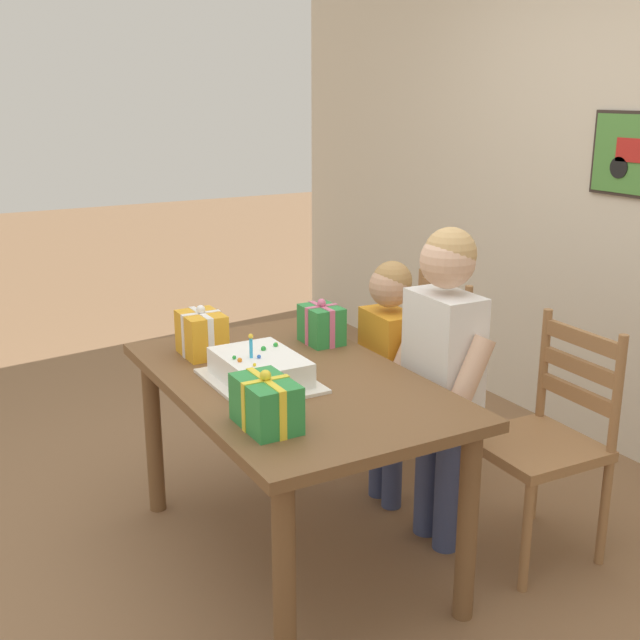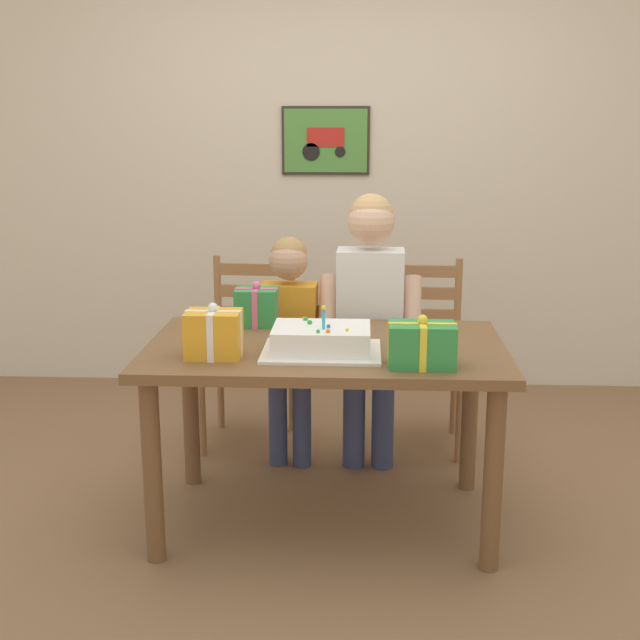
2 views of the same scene
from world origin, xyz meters
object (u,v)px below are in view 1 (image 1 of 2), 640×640
at_px(gift_box_beside_cake, 266,403).
at_px(chair_right, 544,440).
at_px(dining_table, 291,404).
at_px(child_younger, 388,360).
at_px(chair_left, 415,374).
at_px(birthday_cake, 260,370).
at_px(gift_box_red_large, 202,334).
at_px(child_older, 443,358).
at_px(gift_box_corner_small, 322,325).

height_order(gift_box_beside_cake, chair_right, gift_box_beside_cake).
xyz_separation_m(dining_table, chair_right, (0.42, 0.87, -0.17)).
bearing_deg(dining_table, child_younger, 108.97).
height_order(dining_table, chair_left, chair_left).
bearing_deg(birthday_cake, chair_left, 112.51).
relative_size(gift_box_red_large, gift_box_beside_cake, 0.86).
bearing_deg(child_older, dining_table, -107.44).
xyz_separation_m(dining_table, gift_box_corner_small, (-0.30, 0.30, 0.18)).
distance_m(gift_box_corner_small, chair_left, 0.68).
xyz_separation_m(birthday_cake, gift_box_red_large, (-0.39, -0.07, 0.04)).
xyz_separation_m(gift_box_red_large, chair_right, (0.82, 1.05, -0.36)).
bearing_deg(gift_box_beside_cake, birthday_cake, 157.62).
height_order(gift_box_red_large, chair_left, gift_box_red_large).
bearing_deg(dining_table, chair_right, 64.02).
distance_m(child_older, child_younger, 0.39).
height_order(dining_table, gift_box_corner_small, gift_box_corner_small).
bearing_deg(chair_left, chair_right, 0.00).
distance_m(birthday_cake, chair_right, 1.12).
height_order(birthday_cake, child_older, child_older).
bearing_deg(chair_left, birthday_cake, -67.49).
xyz_separation_m(child_older, child_younger, (-0.37, 0.00, -0.12)).
xyz_separation_m(gift_box_beside_cake, child_younger, (-0.54, 0.83, -0.16)).
bearing_deg(gift_box_red_large, gift_box_beside_cake, -6.14).
bearing_deg(birthday_cake, gift_box_corner_small, 125.13).
xyz_separation_m(dining_table, birthday_cake, (-0.01, -0.12, 0.15)).
height_order(gift_box_red_large, child_younger, child_younger).
bearing_deg(child_older, gift_box_beside_cake, -77.90).
height_order(gift_box_red_large, chair_right, gift_box_red_large).
xyz_separation_m(chair_right, child_younger, (-0.61, -0.31, 0.19)).
relative_size(gift_box_corner_small, chair_left, 0.21).
xyz_separation_m(chair_left, child_older, (0.59, -0.31, 0.31)).
bearing_deg(dining_table, gift_box_corner_small, 135.43).
bearing_deg(chair_left, gift_box_corner_small, -78.65).
bearing_deg(dining_table, child_older, 72.56).
bearing_deg(dining_table, chair_left, 115.74).
xyz_separation_m(gift_box_corner_small, child_older, (0.48, 0.26, -0.05)).
bearing_deg(child_older, birthday_cake, -105.24).
relative_size(birthday_cake, chair_right, 0.48).
height_order(chair_left, child_older, child_older).
distance_m(gift_box_red_large, child_older, 0.94).
xyz_separation_m(dining_table, gift_box_red_large, (-0.40, -0.19, 0.19)).
xyz_separation_m(chair_left, chair_right, (0.84, 0.00, 0.00)).
bearing_deg(gift_box_red_large, gift_box_corner_small, 78.78).
height_order(birthday_cake, gift_box_red_large, gift_box_red_large).
distance_m(gift_box_red_large, chair_right, 1.39).
distance_m(gift_box_red_large, chair_left, 1.11).
distance_m(dining_table, gift_box_red_large, 0.48).
bearing_deg(gift_box_beside_cake, child_older, 102.10).
distance_m(gift_box_corner_small, child_older, 0.55).
distance_m(birthday_cake, child_older, 0.70).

